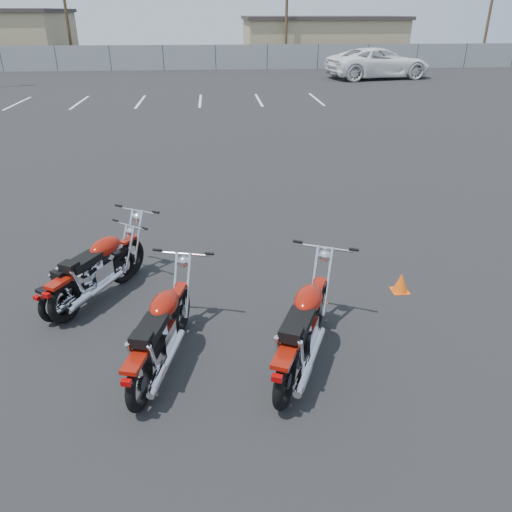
{
  "coord_description": "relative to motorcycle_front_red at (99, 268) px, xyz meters",
  "views": [
    {
      "loc": [
        -0.39,
        -6.38,
        4.1
      ],
      "look_at": [
        0.2,
        0.6,
        0.65
      ],
      "focal_mm": 35.0,
      "sensor_mm": 36.0,
      "label": 1
    }
  ],
  "objects": [
    {
      "name": "utility_pole_d",
      "position": [
        26.24,
        39.32,
        4.17
      ],
      "size": [
        1.8,
        0.24,
        9.0
      ],
      "color": "#44321F",
      "rests_on": "ground"
    },
    {
      "name": "training_cone_far",
      "position": [
        4.78,
        -0.25,
        -0.35
      ],
      "size": [
        0.27,
        0.27,
        0.32
      ],
      "color": "#FF5B0D",
      "rests_on": "ground"
    },
    {
      "name": "tan_building_east",
      "position": [
        12.24,
        43.32,
        1.35
      ],
      "size": [
        14.4,
        9.4,
        3.7
      ],
      "color": "tan",
      "rests_on": "ground"
    },
    {
      "name": "motorcycle_third_red",
      "position": [
        1.11,
        -1.82,
        -0.0
      ],
      "size": [
        1.04,
        2.26,
        1.11
      ],
      "color": "black",
      "rests_on": "ground"
    },
    {
      "name": "white_van",
      "position": [
        13.09,
        27.83,
        1.01
      ],
      "size": [
        4.65,
        8.48,
        3.05
      ],
      "primitive_type": "imported",
      "rotation": [
        0.0,
        0.0,
        1.76
      ],
      "color": "white",
      "rests_on": "ground"
    },
    {
      "name": "utility_pole_c",
      "position": [
        8.24,
        38.32,
        4.17
      ],
      "size": [
        1.8,
        0.24,
        9.0
      ],
      "color": "#44321F",
      "rests_on": "ground"
    },
    {
      "name": "parking_line_stripes",
      "position": [
        -0.26,
        19.32,
        -0.51
      ],
      "size": [
        15.12,
        4.0,
        0.01
      ],
      "color": "silver",
      "rests_on": "ground"
    },
    {
      "name": "utility_pole_b",
      "position": [
        -9.76,
        39.32,
        4.17
      ],
      "size": [
        1.8,
        0.24,
        9.0
      ],
      "color": "#44321F",
      "rests_on": "ground"
    },
    {
      "name": "motorcycle_second_black",
      "position": [
        -0.13,
        -0.12,
        -0.07
      ],
      "size": [
        1.49,
        1.81,
        0.97
      ],
      "color": "black",
      "rests_on": "ground"
    },
    {
      "name": "training_cone_near",
      "position": [
        3.41,
        -0.43,
        -0.37
      ],
      "size": [
        0.24,
        0.24,
        0.28
      ],
      "color": "#FF5B0D",
      "rests_on": "ground"
    },
    {
      "name": "motorcycle_rear_red",
      "position": [
        2.89,
        -1.93,
        0.03
      ],
      "size": [
        1.43,
        2.35,
        1.18
      ],
      "color": "black",
      "rests_on": "ground"
    },
    {
      "name": "chainlink_fence",
      "position": [
        2.24,
        34.32,
        0.39
      ],
      "size": [
        80.06,
        0.06,
        1.8
      ],
      "color": "gray",
      "rests_on": "ground"
    },
    {
      "name": "motorcycle_front_red",
      "position": [
        0.0,
        0.0,
        0.0
      ],
      "size": [
        1.5,
        2.19,
        1.12
      ],
      "color": "black",
      "rests_on": "ground"
    },
    {
      "name": "ground",
      "position": [
        2.24,
        -0.68,
        -0.51
      ],
      "size": [
        120.0,
        120.0,
        0.0
      ],
      "primitive_type": "plane",
      "color": "black",
      "rests_on": "ground"
    }
  ]
}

